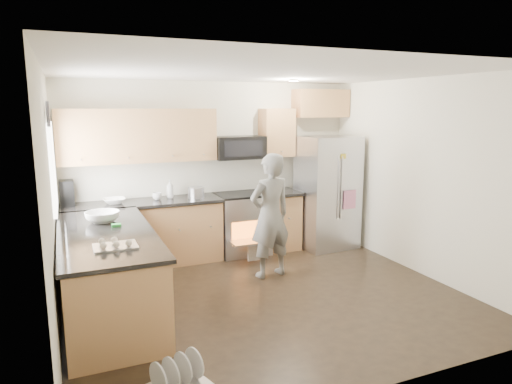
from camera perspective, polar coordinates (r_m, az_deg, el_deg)
name	(u,v)px	position (r m, az deg, el deg)	size (l,w,h in m)	color
ground	(266,296)	(5.57, 1.28, -12.92)	(4.50, 4.50, 0.00)	black
room_shell	(263,156)	(5.14, 0.91, 4.48)	(4.54, 4.04, 2.62)	silver
back_cabinet_run	(180,195)	(6.70, -9.46, -0.39)	(4.45, 0.64, 2.50)	#B67748
peninsula	(109,273)	(5.22, -17.96, -9.60)	(0.96, 2.36, 1.05)	#B67748
stove_range	(242,210)	(6.98, -1.78, -2.23)	(0.76, 0.97, 1.79)	#B7B7BC
refrigerator	(327,192)	(7.32, 8.91, -0.05)	(0.92, 0.74, 1.78)	#B7B7BC
person	(270,216)	(5.97, 1.78, -2.98)	(0.60, 0.39, 1.64)	gray
dish_rack	(177,380)	(3.99, -9.82, -22.10)	(0.56, 0.50, 0.29)	#B7B7BC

